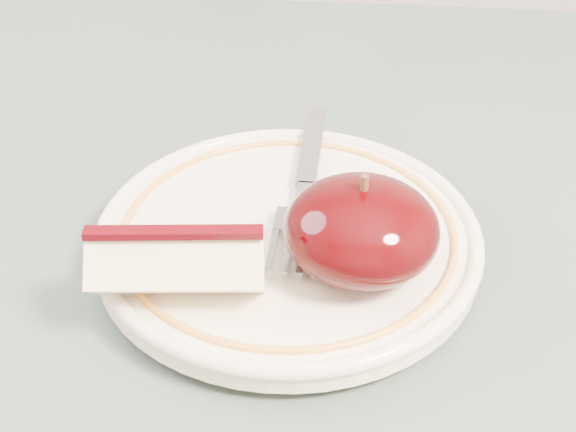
{
  "coord_description": "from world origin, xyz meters",
  "views": [
    {
      "loc": [
        0.06,
        -0.26,
        1.04
      ],
      "look_at": [
        0.03,
        0.08,
        0.78
      ],
      "focal_mm": 50.0,
      "sensor_mm": 36.0,
      "label": 1
    }
  ],
  "objects": [
    {
      "name": "plate",
      "position": [
        0.03,
        0.08,
        0.76
      ],
      "size": [
        0.21,
        0.21,
        0.02
      ],
      "color": "#F5EECD",
      "rests_on": "table"
    },
    {
      "name": "apple_half",
      "position": [
        0.07,
        0.05,
        0.79
      ],
      "size": [
        0.08,
        0.07,
        0.06
      ],
      "color": "black",
      "rests_on": "plate"
    },
    {
      "name": "apple_wedge",
      "position": [
        -0.02,
        0.03,
        0.79
      ],
      "size": [
        0.09,
        0.05,
        0.04
      ],
      "rotation": [
        0.0,
        0.0,
        0.11
      ],
      "color": "beige",
      "rests_on": "plate"
    },
    {
      "name": "fork",
      "position": [
        0.04,
        0.12,
        0.77
      ],
      "size": [
        0.03,
        0.17,
        0.0
      ],
      "rotation": [
        0.0,
        0.0,
        1.56
      ],
      "color": "gray",
      "rests_on": "plate"
    }
  ]
}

